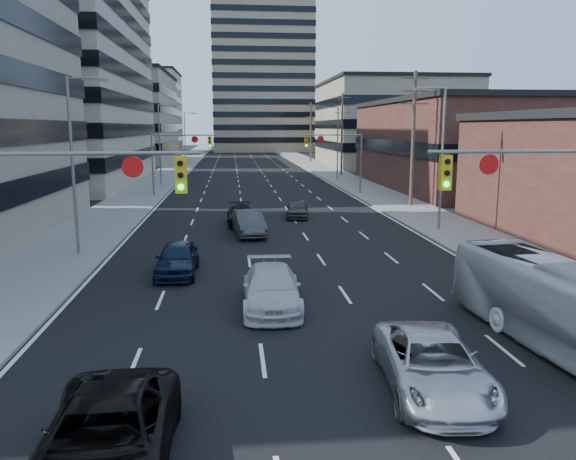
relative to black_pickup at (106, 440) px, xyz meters
The scene contains 30 objects.
road_surface 129.19m from the black_pickup, 87.77° to the left, with size 18.00×300.00×0.02m, color black.
sidewalk_left 129.26m from the black_pickup, 92.87° to the left, with size 5.00×300.00×0.15m, color slate.
sidewalk_right 130.15m from the black_pickup, 82.70° to the left, with size 5.00×300.00×0.15m, color slate.
office_left_mid 64.42m from the black_pickup, 110.39° to the left, with size 26.00×34.00×28.00m, color #ADA089.
office_left_far 101.15m from the black_pickup, 100.83° to the left, with size 20.00×30.00×16.00m, color gray.
storefront_right_mid 57.16m from the black_pickup, 59.40° to the left, with size 20.00×30.00×9.00m, color #472119.
office_right_far 92.34m from the black_pickup, 70.97° to the left, with size 22.00×28.00×14.00m, color gray.
apartment_tower 152.15m from the black_pickup, 85.77° to the left, with size 26.00×26.00×58.00m, color gray.
bg_block_left 141.28m from the black_pickup, 99.37° to the left, with size 24.00×24.00×20.00m, color #ADA089.
bg_block_right 134.40m from the black_pickup, 73.99° to the left, with size 22.00×22.00×12.00m, color gray.
signal_near_left 8.30m from the black_pickup, 108.82° to the left, with size 6.59×0.33×6.00m.
signal_near_right 14.80m from the black_pickup, 29.57° to the left, with size 6.59×0.33×6.00m.
signal_far_left 44.31m from the black_pickup, 93.43° to the left, with size 6.09×0.33×6.00m.
signal_far_right 46.02m from the black_pickup, 73.91° to the left, with size 6.09×0.33×6.00m.
utility_pole_block 39.42m from the black_pickup, 63.84° to the left, with size 2.20×0.28×11.00m.
utility_pole_midblock 67.52m from the black_pickup, 75.17° to the left, with size 2.20×0.28×11.00m.
utility_pole_distant 96.77m from the black_pickup, 79.73° to the left, with size 2.20×0.28×11.00m.
streetlight_left_near 20.28m from the black_pickup, 105.52° to the left, with size 2.03×0.22×9.00m.
streetlight_left_mid 54.52m from the black_pickup, 95.60° to the left, with size 2.03×0.22×9.00m.
streetlight_left_far 89.35m from the black_pickup, 93.41° to the left, with size 2.03×0.22×9.00m.
streetlight_right_near 28.90m from the black_pickup, 57.45° to the left, with size 2.03×0.22×9.00m.
streetlight_right_far 61.21m from the black_pickup, 75.41° to the left, with size 2.03×0.22×9.00m.
black_pickup is the anchor object (origin of this frame).
white_van 10.54m from the black_pickup, 68.65° to the left, with size 2.07×5.10×1.48m, color silver.
silver_suv 7.90m from the black_pickup, 20.88° to the left, with size 2.36×5.13×1.42m, color silver.
transit_bus 13.11m from the black_pickup, 21.71° to the left, with size 2.25×9.61×2.68m, color silver.
sedan_blue 14.92m from the black_pickup, 90.21° to the left, with size 1.77×4.39×1.49m, color black.
sedan_grey_center 24.19m from the black_pickup, 81.83° to the left, with size 1.62×4.65×1.53m, color #37373A.
sedan_black_far 28.01m from the black_pickup, 83.77° to the left, with size 1.87×4.60×1.34m, color black.
sedan_grey_right 31.24m from the black_pickup, 76.73° to the left, with size 1.57×3.90×1.33m, color #38383A.
Camera 1 is at (-2.58, -9.07, 6.57)m, focal length 35.00 mm.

